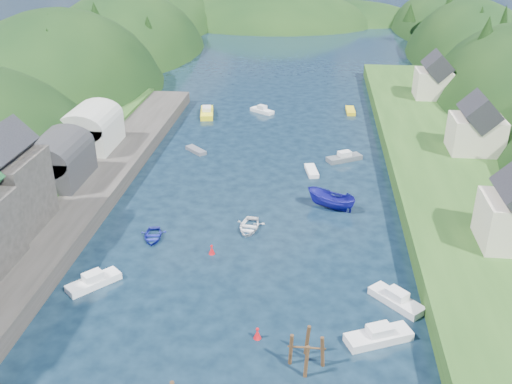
# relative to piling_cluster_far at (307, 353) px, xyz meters

# --- Properties ---
(ground) EXTENTS (600.00, 600.00, 0.00)m
(ground) POSITION_rel_piling_cluster_far_xyz_m (-6.52, 45.14, -1.20)
(ground) COLOR black
(ground) RESTS_ON ground
(hillside_left) EXTENTS (44.00, 245.56, 52.00)m
(hillside_left) POSITION_rel_piling_cluster_far_xyz_m (-51.52, 70.14, -9.24)
(hillside_left) COLOR black
(hillside_left) RESTS_ON ground
(far_hills) EXTENTS (103.00, 68.00, 44.00)m
(far_hills) POSITION_rel_piling_cluster_far_xyz_m (-5.31, 169.15, -12.01)
(far_hills) COLOR black
(far_hills) RESTS_ON ground
(hill_trees) EXTENTS (90.96, 152.30, 12.03)m
(hill_trees) POSITION_rel_piling_cluster_far_xyz_m (-4.95, 60.15, 9.93)
(hill_trees) COLOR black
(hill_trees) RESTS_ON ground
(quay_left) EXTENTS (12.00, 110.00, 2.00)m
(quay_left) POSITION_rel_piling_cluster_far_xyz_m (-30.52, 15.14, -0.20)
(quay_left) COLOR #2D2B28
(quay_left) RESTS_ON ground
(boat_sheds) EXTENTS (7.00, 21.00, 7.50)m
(boat_sheds) POSITION_rel_piling_cluster_far_xyz_m (-32.52, 34.14, 4.07)
(boat_sheds) COLOR #2D2D30
(boat_sheds) RESTS_ON quay_left
(terrace_right) EXTENTS (16.00, 120.00, 2.40)m
(terrace_right) POSITION_rel_piling_cluster_far_xyz_m (18.48, 35.14, -0.00)
(terrace_right) COLOR #234719
(terrace_right) RESTS_ON ground
(right_bank_cottages) EXTENTS (9.00, 59.24, 8.41)m
(right_bank_cottages) POSITION_rel_piling_cluster_far_xyz_m (21.48, 43.48, 4.64)
(right_bank_cottages) COLOR beige
(right_bank_cottages) RESTS_ON terrace_right
(piling_cluster_far) EXTENTS (3.04, 2.85, 3.55)m
(piling_cluster_far) POSITION_rel_piling_cluster_far_xyz_m (0.00, 0.00, 0.00)
(piling_cluster_far) COLOR #382314
(piling_cluster_far) RESTS_ON ground
(channel_buoy_near) EXTENTS (0.70, 0.70, 1.10)m
(channel_buoy_near) POSITION_rel_piling_cluster_far_xyz_m (-4.23, 2.78, -0.73)
(channel_buoy_near) COLOR #B10E15
(channel_buoy_near) RESTS_ON ground
(channel_buoy_far) EXTENTS (0.70, 0.70, 1.10)m
(channel_buoy_far) POSITION_rel_piling_cluster_far_xyz_m (-10.48, 15.75, -0.73)
(channel_buoy_far) COLOR #B10E15
(channel_buoy_far) RESTS_ON ground
(moored_boats) EXTENTS (36.29, 88.58, 2.45)m
(moored_boats) POSITION_rel_piling_cluster_far_xyz_m (-7.74, 17.35, -0.50)
(moored_boats) COLOR #555962
(moored_boats) RESTS_ON ground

